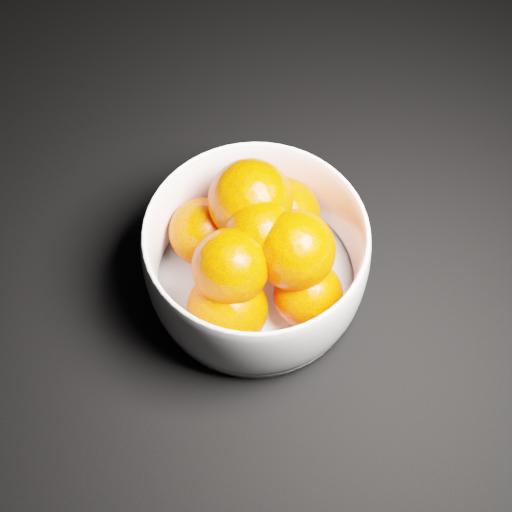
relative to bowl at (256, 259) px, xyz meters
name	(u,v)px	position (x,y,z in m)	size (l,w,h in m)	color
ground	(344,47)	(0.22, 0.25, -0.05)	(3.00, 3.00, 0.00)	black
bowl	(256,259)	(0.00, 0.00, 0.00)	(0.20, 0.20, 0.10)	white
orange_pile	(257,246)	(0.00, 0.00, 0.01)	(0.15, 0.16, 0.11)	#FF3E00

